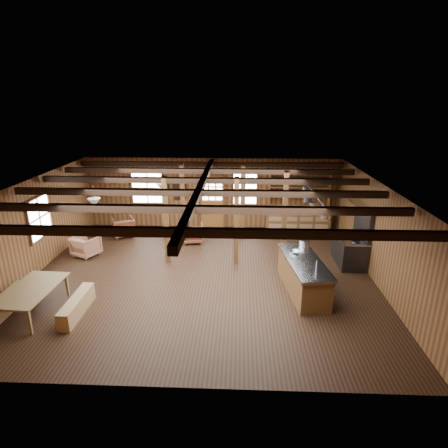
{
  "coord_description": "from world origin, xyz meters",
  "views": [
    {
      "loc": [
        1.08,
        -9.99,
        5.09
      ],
      "look_at": [
        0.62,
        0.84,
        1.36
      ],
      "focal_mm": 30.0,
      "sensor_mm": 36.0,
      "label": 1
    }
  ],
  "objects_px": {
    "kitchen_island": "(303,275)",
    "armchair_b": "(193,233)",
    "commercial_range": "(352,245)",
    "armchair_c": "(86,246)",
    "armchair_a": "(123,227)",
    "dining_table": "(34,301)"
  },
  "relations": [
    {
      "from": "kitchen_island",
      "to": "commercial_range",
      "type": "bearing_deg",
      "value": 38.63
    },
    {
      "from": "commercial_range",
      "to": "armchair_a",
      "type": "height_order",
      "value": "commercial_range"
    },
    {
      "from": "armchair_a",
      "to": "kitchen_island",
      "type": "bearing_deg",
      "value": 121.54
    },
    {
      "from": "armchair_c",
      "to": "kitchen_island",
      "type": "bearing_deg",
      "value": -170.59
    },
    {
      "from": "kitchen_island",
      "to": "armchair_b",
      "type": "relative_size",
      "value": 3.45
    },
    {
      "from": "commercial_range",
      "to": "armchair_b",
      "type": "relative_size",
      "value": 2.57
    },
    {
      "from": "kitchen_island",
      "to": "armchair_b",
      "type": "distance_m",
      "value": 4.93
    },
    {
      "from": "armchair_a",
      "to": "armchair_b",
      "type": "height_order",
      "value": "armchair_a"
    },
    {
      "from": "kitchen_island",
      "to": "commercial_range",
      "type": "xyz_separation_m",
      "value": [
        1.81,
        1.9,
        0.15
      ]
    },
    {
      "from": "kitchen_island",
      "to": "armchair_a",
      "type": "bearing_deg",
      "value": 139.09
    },
    {
      "from": "dining_table",
      "to": "armchair_a",
      "type": "relative_size",
      "value": 2.42
    },
    {
      "from": "armchair_a",
      "to": "armchair_b",
      "type": "relative_size",
      "value": 1.04
    },
    {
      "from": "kitchen_island",
      "to": "armchair_b",
      "type": "height_order",
      "value": "kitchen_island"
    },
    {
      "from": "armchair_a",
      "to": "armchair_c",
      "type": "distance_m",
      "value": 2.0
    },
    {
      "from": "kitchen_island",
      "to": "armchair_a",
      "type": "relative_size",
      "value": 3.32
    },
    {
      "from": "armchair_c",
      "to": "commercial_range",
      "type": "bearing_deg",
      "value": -154.81
    },
    {
      "from": "armchair_a",
      "to": "armchair_c",
      "type": "xyz_separation_m",
      "value": [
        -0.7,
        -1.88,
        -0.01
      ]
    },
    {
      "from": "commercial_range",
      "to": "armchair_a",
      "type": "relative_size",
      "value": 2.47
    },
    {
      "from": "commercial_range",
      "to": "dining_table",
      "type": "distance_m",
      "value": 9.16
    },
    {
      "from": "dining_table",
      "to": "armchair_c",
      "type": "bearing_deg",
      "value": 4.65
    },
    {
      "from": "armchair_b",
      "to": "armchair_c",
      "type": "bearing_deg",
      "value": 14.36
    },
    {
      "from": "commercial_range",
      "to": "armchair_b",
      "type": "xyz_separation_m",
      "value": [
        -5.25,
        1.63,
        -0.28
      ]
    }
  ]
}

